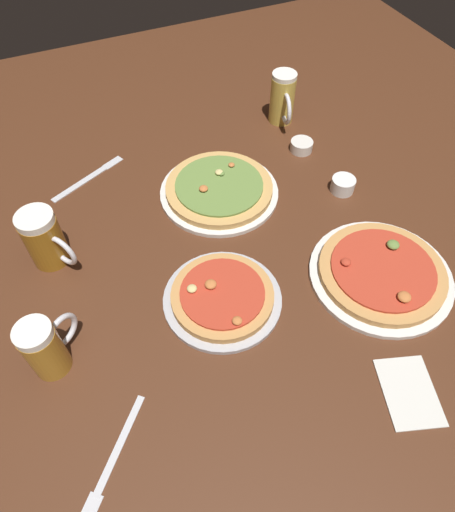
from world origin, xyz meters
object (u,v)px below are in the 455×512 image
pizza_plate_near (222,297)px  beer_mug_pale (45,239)px  pizza_plate_side (381,273)px  fork_left (114,457)px  pizza_plate_far (219,189)px  beer_mug_dark (45,347)px  ramekin_sauce (343,185)px  beer_mug_amber (283,99)px  ramekin_butter (301,146)px  napkin_folded (409,392)px  knife_right (89,178)px

pizza_plate_near → beer_mug_pale: beer_mug_pale is taller
pizza_plate_side → fork_left: pizza_plate_side is taller
pizza_plate_far → beer_mug_dark: bearing=-147.4°
pizza_plate_far → pizza_plate_side: size_ratio=0.97×
pizza_plate_near → beer_mug_pale: bearing=139.5°
pizza_plate_side → ramekin_sauce: (0.08, 0.29, 0.00)m
pizza_plate_side → beer_mug_dark: beer_mug_dark is taller
ramekin_sauce → pizza_plate_near: bearing=-155.9°
pizza_plate_near → beer_mug_amber: beer_mug_amber is taller
pizza_plate_near → pizza_plate_side: bearing=-13.7°
ramekin_butter → fork_left: ramekin_butter is taller
beer_mug_pale → napkin_folded: beer_mug_pale is taller
pizza_plate_near → knife_right: (-0.18, 0.53, -0.01)m
beer_mug_pale → beer_mug_amber: bearing=19.7°
beer_mug_dark → beer_mug_amber: (0.81, 0.55, 0.01)m
pizza_plate_far → beer_mug_amber: beer_mug_amber is taller
beer_mug_amber → napkin_folded: bearing=-102.0°
pizza_plate_near → ramekin_butter: size_ratio=4.05×
beer_mug_dark → ramekin_butter: beer_mug_dark is taller
beer_mug_amber → knife_right: bearing=-177.9°
pizza_plate_side → napkin_folded: 0.28m
pizza_plate_far → knife_right: pizza_plate_far is taller
fork_left → knife_right: 0.76m
pizza_plate_side → napkin_folded: bearing=-114.1°
pizza_plate_near → beer_mug_dark: beer_mug_dark is taller
pizza_plate_far → napkin_folded: bearing=-79.8°
napkin_folded → fork_left: (-0.56, 0.12, -0.00)m
beer_mug_pale → pizza_plate_side: bearing=-27.9°
beer_mug_amber → ramekin_sauce: beer_mug_amber is taller
pizza_plate_far → ramekin_butter: size_ratio=4.87×
pizza_plate_side → knife_right: pizza_plate_side is taller
pizza_plate_far → ramekin_sauce: (0.31, -0.12, 0.00)m
fork_left → knife_right: same height
napkin_folded → fork_left: size_ratio=0.81×
beer_mug_amber → fork_left: bearing=-134.0°
pizza_plate_far → fork_left: size_ratio=1.78×
napkin_folded → knife_right: size_ratio=0.65×
pizza_plate_side → napkin_folded: size_ratio=2.27×
beer_mug_pale → knife_right: 0.30m
ramekin_sauce → fork_left: ramekin_sauce is taller
pizza_plate_near → pizza_plate_far: (0.13, 0.32, 0.00)m
pizza_plate_far → pizza_plate_side: bearing=-60.3°
pizza_plate_side → beer_mug_amber: 0.64m
pizza_plate_near → pizza_plate_side: pizza_plate_side is taller
pizza_plate_near → beer_mug_amber: 0.70m
beer_mug_pale → ramekin_sauce: bearing=-5.8°
ramekin_sauce → pizza_plate_side: bearing=-105.4°
pizza_plate_far → fork_left: bearing=-128.8°
beer_mug_amber → ramekin_butter: beer_mug_amber is taller
beer_mug_amber → fork_left: beer_mug_amber is taller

